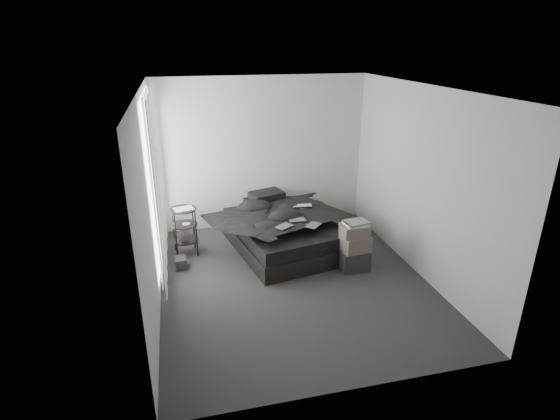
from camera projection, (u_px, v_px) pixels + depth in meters
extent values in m
cube|color=#2B2B2E|center=(293.00, 280.00, 6.10)|extent=(3.60, 4.20, 0.01)
cube|color=white|center=(296.00, 88.00, 5.14)|extent=(3.60, 4.20, 0.01)
cube|color=beige|center=(262.00, 154.00, 7.52)|extent=(3.60, 0.01, 2.60)
cube|color=beige|center=(360.00, 271.00, 3.72)|extent=(3.60, 0.01, 2.60)
cube|color=beige|center=(150.00, 204.00, 5.23)|extent=(0.01, 4.20, 2.60)
cube|color=beige|center=(420.00, 182.00, 6.01)|extent=(0.01, 4.20, 2.60)
cube|color=white|center=(153.00, 178.00, 6.03)|extent=(0.02, 2.00, 2.30)
cube|color=white|center=(158.00, 183.00, 6.06)|extent=(0.06, 2.12, 2.48)
cube|color=black|center=(284.00, 240.00, 7.00)|extent=(1.80, 2.17, 0.26)
cube|color=black|center=(284.00, 227.00, 6.91)|extent=(1.73, 2.10, 0.21)
imported|color=black|center=(285.00, 215.00, 6.79)|extent=(1.71, 1.89, 0.22)
cube|color=black|center=(263.00, 202.00, 7.46)|extent=(0.64, 0.50, 0.13)
cube|color=black|center=(267.00, 195.00, 7.43)|extent=(0.63, 0.52, 0.12)
imported|color=silver|center=(303.00, 203.00, 6.96)|extent=(0.33, 0.23, 0.02)
cube|color=black|center=(284.00, 222.00, 6.26)|extent=(0.29, 0.27, 0.01)
cube|color=black|center=(297.00, 215.00, 6.49)|extent=(0.25, 0.16, 0.01)
cube|color=black|center=(313.00, 220.00, 6.30)|extent=(0.28, 0.29, 0.01)
cylinder|color=black|center=(185.00, 232.00, 6.73)|extent=(0.44, 0.44, 0.74)
cube|color=white|center=(184.00, 209.00, 6.59)|extent=(0.33, 0.28, 0.01)
cube|color=black|center=(181.00, 263.00, 6.39)|extent=(0.17, 0.23, 0.16)
cube|color=black|center=(353.00, 259.00, 6.35)|extent=(0.43, 0.34, 0.31)
cube|color=#5F534B|center=(355.00, 243.00, 6.24)|extent=(0.42, 0.35, 0.23)
cube|color=#5F534B|center=(355.00, 230.00, 6.17)|extent=(0.37, 0.30, 0.16)
cube|color=silver|center=(356.00, 224.00, 6.14)|extent=(0.33, 0.27, 0.03)
cube|color=silver|center=(357.00, 222.00, 6.12)|extent=(0.34, 0.29, 0.03)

